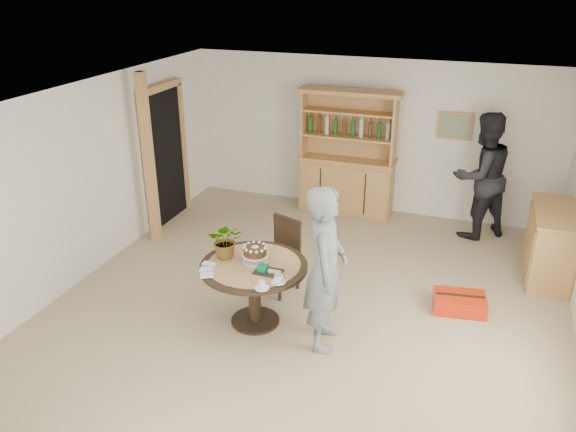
{
  "coord_description": "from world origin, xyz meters",
  "views": [
    {
      "loc": [
        1.7,
        -5.29,
        3.75
      ],
      "look_at": [
        -0.34,
        0.47,
        1.05
      ],
      "focal_mm": 35.0,
      "sensor_mm": 36.0,
      "label": 1
    }
  ],
  "objects_px": {
    "hutch": "(347,172)",
    "adult_person": "(481,176)",
    "teen_boy": "(326,269)",
    "red_suitcase": "(459,303)",
    "dining_chair": "(282,250)",
    "sideboard": "(551,244)",
    "dining_table": "(254,276)"
  },
  "relations": [
    {
      "from": "dining_table",
      "to": "teen_boy",
      "type": "height_order",
      "value": "teen_boy"
    },
    {
      "from": "sideboard",
      "to": "red_suitcase",
      "type": "relative_size",
      "value": 1.93
    },
    {
      "from": "dining_table",
      "to": "dining_chair",
      "type": "height_order",
      "value": "dining_chair"
    },
    {
      "from": "adult_person",
      "to": "red_suitcase",
      "type": "bearing_deg",
      "value": 49.98
    },
    {
      "from": "hutch",
      "to": "red_suitcase",
      "type": "relative_size",
      "value": 3.13
    },
    {
      "from": "hutch",
      "to": "adult_person",
      "type": "distance_m",
      "value": 2.11
    },
    {
      "from": "red_suitcase",
      "to": "hutch",
      "type": "bearing_deg",
      "value": 120.69
    },
    {
      "from": "hutch",
      "to": "teen_boy",
      "type": "xyz_separation_m",
      "value": [
        0.67,
        -3.61,
        0.22
      ]
    },
    {
      "from": "dining_chair",
      "to": "red_suitcase",
      "type": "distance_m",
      "value": 2.23
    },
    {
      "from": "dining_chair",
      "to": "teen_boy",
      "type": "distance_m",
      "value": 1.29
    },
    {
      "from": "hutch",
      "to": "dining_chair",
      "type": "bearing_deg",
      "value": -93.32
    },
    {
      "from": "sideboard",
      "to": "dining_table",
      "type": "relative_size",
      "value": 1.05
    },
    {
      "from": "teen_boy",
      "to": "red_suitcase",
      "type": "height_order",
      "value": "teen_boy"
    },
    {
      "from": "red_suitcase",
      "to": "adult_person",
      "type": "bearing_deg",
      "value": 80.0
    },
    {
      "from": "dining_chair",
      "to": "adult_person",
      "type": "distance_m",
      "value": 3.34
    },
    {
      "from": "hutch",
      "to": "dining_table",
      "type": "bearing_deg",
      "value": -92.97
    },
    {
      "from": "hutch",
      "to": "adult_person",
      "type": "bearing_deg",
      "value": -6.62
    },
    {
      "from": "dining_table",
      "to": "hutch",
      "type": "bearing_deg",
      "value": 87.03
    },
    {
      "from": "dining_table",
      "to": "teen_boy",
      "type": "bearing_deg",
      "value": -6.71
    },
    {
      "from": "adult_person",
      "to": "teen_boy",
      "type": "bearing_deg",
      "value": 28.72
    },
    {
      "from": "teen_boy",
      "to": "red_suitcase",
      "type": "distance_m",
      "value": 1.95
    },
    {
      "from": "dining_chair",
      "to": "red_suitcase",
      "type": "bearing_deg",
      "value": 25.02
    },
    {
      "from": "hutch",
      "to": "teen_boy",
      "type": "height_order",
      "value": "hutch"
    },
    {
      "from": "dining_chair",
      "to": "teen_boy",
      "type": "bearing_deg",
      "value": -28.89
    },
    {
      "from": "adult_person",
      "to": "red_suitcase",
      "type": "distance_m",
      "value": 2.39
    },
    {
      "from": "teen_boy",
      "to": "dining_table",
      "type": "bearing_deg",
      "value": 73.03
    },
    {
      "from": "hutch",
      "to": "dining_chair",
      "type": "distance_m",
      "value": 2.7
    },
    {
      "from": "red_suitcase",
      "to": "dining_table",
      "type": "bearing_deg",
      "value": -163.34
    },
    {
      "from": "hutch",
      "to": "dining_chair",
      "type": "relative_size",
      "value": 2.16
    },
    {
      "from": "dining_table",
      "to": "adult_person",
      "type": "bearing_deg",
      "value": 55.36
    },
    {
      "from": "sideboard",
      "to": "adult_person",
      "type": "height_order",
      "value": "adult_person"
    },
    {
      "from": "teen_boy",
      "to": "red_suitcase",
      "type": "relative_size",
      "value": 2.79
    }
  ]
}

